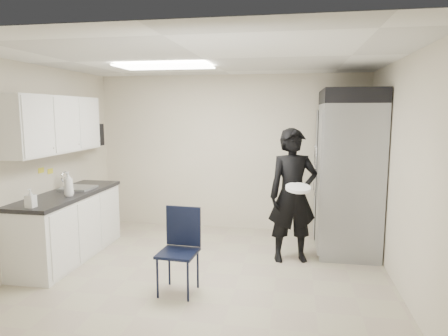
% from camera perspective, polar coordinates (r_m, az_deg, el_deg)
% --- Properties ---
extents(floor, '(4.50, 4.50, 0.00)m').
position_cam_1_polar(floor, '(5.16, -2.74, -14.69)').
color(floor, tan).
rests_on(floor, ground).
extents(ceiling, '(4.50, 4.50, 0.00)m').
position_cam_1_polar(ceiling, '(4.79, -2.96, 15.31)').
color(ceiling, white).
rests_on(ceiling, back_wall).
extents(back_wall, '(4.50, 0.00, 4.50)m').
position_cam_1_polar(back_wall, '(6.76, 0.91, 2.17)').
color(back_wall, beige).
rests_on(back_wall, floor).
extents(left_wall, '(0.00, 4.00, 4.00)m').
position_cam_1_polar(left_wall, '(5.74, -25.33, 0.34)').
color(left_wall, beige).
rests_on(left_wall, floor).
extents(right_wall, '(0.00, 4.00, 4.00)m').
position_cam_1_polar(right_wall, '(4.84, 24.12, -0.90)').
color(right_wall, beige).
rests_on(right_wall, floor).
extents(ceiling_panel, '(1.20, 0.60, 0.02)m').
position_cam_1_polar(ceiling_panel, '(5.33, -8.45, 14.18)').
color(ceiling_panel, white).
rests_on(ceiling_panel, ceiling).
extents(lower_counter, '(0.60, 1.90, 0.86)m').
position_cam_1_polar(lower_counter, '(5.91, -21.29, -7.85)').
color(lower_counter, silver).
rests_on(lower_counter, floor).
extents(countertop, '(0.64, 1.95, 0.05)m').
position_cam_1_polar(countertop, '(5.80, -21.52, -3.52)').
color(countertop, black).
rests_on(countertop, lower_counter).
extents(sink, '(0.42, 0.40, 0.14)m').
position_cam_1_polar(sink, '(6.01, -20.11, -3.22)').
color(sink, gray).
rests_on(sink, countertop).
extents(faucet, '(0.02, 0.02, 0.24)m').
position_cam_1_polar(faucet, '(6.08, -21.81, -1.73)').
color(faucet, silver).
rests_on(faucet, countertop).
extents(upper_cabinets, '(0.35, 1.80, 0.75)m').
position_cam_1_polar(upper_cabinets, '(5.77, -23.07, 5.74)').
color(upper_cabinets, silver).
rests_on(upper_cabinets, left_wall).
extents(towel_dispenser, '(0.22, 0.30, 0.35)m').
position_cam_1_polar(towel_dispenser, '(6.80, -18.16, 4.51)').
color(towel_dispenser, black).
rests_on(towel_dispenser, left_wall).
extents(notice_sticker_left, '(0.00, 0.12, 0.07)m').
position_cam_1_polar(notice_sticker_left, '(5.83, -24.67, -0.31)').
color(notice_sticker_left, yellow).
rests_on(notice_sticker_left, left_wall).
extents(notice_sticker_right, '(0.00, 0.12, 0.07)m').
position_cam_1_polar(notice_sticker_right, '(6.00, -23.57, -0.42)').
color(notice_sticker_right, yellow).
rests_on(notice_sticker_right, left_wall).
extents(commercial_fridge, '(0.80, 1.35, 2.10)m').
position_cam_1_polar(commercial_fridge, '(6.04, 17.19, -1.30)').
color(commercial_fridge, gray).
rests_on(commercial_fridge, floor).
extents(fridge_compressor, '(0.80, 1.35, 0.20)m').
position_cam_1_polar(fridge_compressor, '(5.97, 17.66, 9.67)').
color(fridge_compressor, black).
rests_on(fridge_compressor, commercial_fridge).
extents(folding_chair, '(0.43, 0.43, 0.91)m').
position_cam_1_polar(folding_chair, '(4.50, -6.61, -12.00)').
color(folding_chair, black).
rests_on(folding_chair, floor).
extents(man_tuxedo, '(0.74, 0.59, 1.78)m').
position_cam_1_polar(man_tuxedo, '(5.38, 9.79, -3.89)').
color(man_tuxedo, black).
rests_on(man_tuxedo, floor).
extents(bucket_lid, '(0.39, 0.39, 0.04)m').
position_cam_1_polar(bucket_lid, '(5.11, 10.55, -2.83)').
color(bucket_lid, silver).
rests_on(bucket_lid, man_tuxedo).
extents(soap_bottle_a, '(0.13, 0.13, 0.32)m').
position_cam_1_polar(soap_bottle_a, '(5.52, -21.32, -2.14)').
color(soap_bottle_a, white).
rests_on(soap_bottle_a, countertop).
extents(soap_bottle_b, '(0.10, 0.10, 0.22)m').
position_cam_1_polar(soap_bottle_b, '(5.05, -25.91, -3.89)').
color(soap_bottle_b, '#A1A0AB').
rests_on(soap_bottle_b, countertop).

